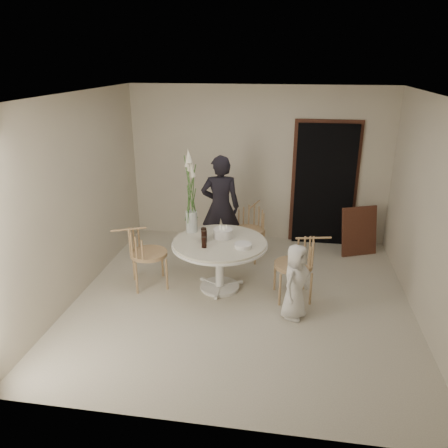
# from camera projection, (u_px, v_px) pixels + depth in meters

# --- Properties ---
(ground) EXTENTS (4.50, 4.50, 0.00)m
(ground) POSITION_uv_depth(u_px,v_px,m) (242.00, 299.00, 6.01)
(ground) COLOR beige
(ground) RESTS_ON ground
(room_shell) EXTENTS (4.50, 4.50, 4.50)m
(room_shell) POSITION_uv_depth(u_px,v_px,m) (244.00, 185.00, 5.43)
(room_shell) COLOR silver
(room_shell) RESTS_ON ground
(doorway) EXTENTS (1.00, 0.10, 2.10)m
(doorway) POSITION_uv_depth(u_px,v_px,m) (324.00, 186.00, 7.49)
(doorway) COLOR black
(doorway) RESTS_ON ground
(door_trim) EXTENTS (1.12, 0.03, 2.22)m
(door_trim) POSITION_uv_depth(u_px,v_px,m) (324.00, 182.00, 7.50)
(door_trim) COLOR #582C1E
(door_trim) RESTS_ON ground
(table) EXTENTS (1.33, 1.33, 0.73)m
(table) POSITION_uv_depth(u_px,v_px,m) (220.00, 249.00, 6.07)
(table) COLOR white
(table) RESTS_ON ground
(picture_frame) EXTENTS (0.64, 0.41, 0.82)m
(picture_frame) POSITION_uv_depth(u_px,v_px,m) (359.00, 231.00, 7.25)
(picture_frame) COLOR #582C1E
(picture_frame) RESTS_ON ground
(chair_far) EXTENTS (0.57, 0.60, 0.87)m
(chair_far) POSITION_uv_depth(u_px,v_px,m) (251.00, 223.00, 7.16)
(chair_far) COLOR tan
(chair_far) RESTS_ON ground
(chair_right) EXTENTS (0.60, 0.56, 0.90)m
(chair_right) POSITION_uv_depth(u_px,v_px,m) (303.00, 259.00, 5.86)
(chair_right) COLOR tan
(chair_right) RESTS_ON ground
(chair_left) EXTENTS (0.67, 0.65, 0.92)m
(chair_left) POSITION_uv_depth(u_px,v_px,m) (139.00, 248.00, 6.14)
(chair_left) COLOR tan
(chair_left) RESTS_ON ground
(girl) EXTENTS (0.67, 0.49, 1.70)m
(girl) POSITION_uv_depth(u_px,v_px,m) (220.00, 207.00, 7.03)
(girl) COLOR black
(girl) RESTS_ON ground
(boy) EXTENTS (0.49, 0.57, 0.99)m
(boy) POSITION_uv_depth(u_px,v_px,m) (295.00, 282.00, 5.43)
(boy) COLOR white
(boy) RESTS_ON ground
(birthday_cake) EXTENTS (0.27, 0.27, 0.18)m
(birthday_cake) POSITION_uv_depth(u_px,v_px,m) (223.00, 233.00, 6.13)
(birthday_cake) COLOR white
(birthday_cake) RESTS_ON table
(cola_tumbler_a) EXTENTS (0.09, 0.09, 0.16)m
(cola_tumbler_a) POSITION_uv_depth(u_px,v_px,m) (204.00, 235.00, 6.04)
(cola_tumbler_a) COLOR black
(cola_tumbler_a) RESTS_ON table
(cola_tumbler_b) EXTENTS (0.09, 0.09, 0.15)m
(cola_tumbler_b) POSITION_uv_depth(u_px,v_px,m) (204.00, 242.00, 5.81)
(cola_tumbler_b) COLOR black
(cola_tumbler_b) RESTS_ON table
(cola_tumbler_c) EXTENTS (0.09, 0.09, 0.17)m
(cola_tumbler_c) POSITION_uv_depth(u_px,v_px,m) (204.00, 236.00, 5.97)
(cola_tumbler_c) COLOR black
(cola_tumbler_c) RESTS_ON table
(cola_tumbler_d) EXTENTS (0.09, 0.09, 0.17)m
(cola_tumbler_d) POSITION_uv_depth(u_px,v_px,m) (204.00, 234.00, 6.07)
(cola_tumbler_d) COLOR black
(cola_tumbler_d) RESTS_ON table
(plate_stack) EXTENTS (0.23, 0.23, 0.06)m
(plate_stack) POSITION_uv_depth(u_px,v_px,m) (243.00, 246.00, 5.82)
(plate_stack) COLOR white
(plate_stack) RESTS_ON table
(flower_vase) EXTENTS (0.17, 0.17, 1.23)m
(flower_vase) POSITION_uv_depth(u_px,v_px,m) (191.00, 198.00, 6.19)
(flower_vase) COLOR silver
(flower_vase) RESTS_ON table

